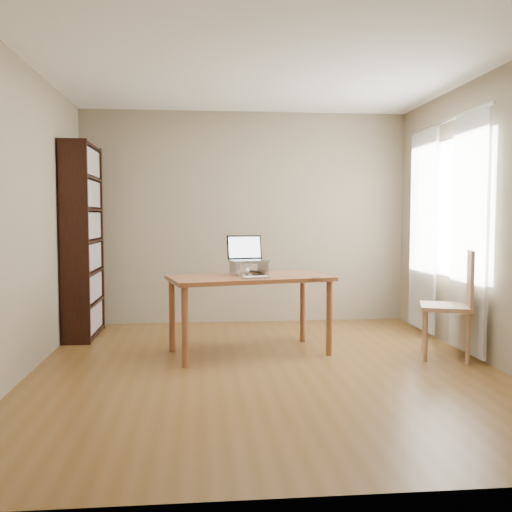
% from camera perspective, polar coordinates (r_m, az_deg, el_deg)
% --- Properties ---
extents(room, '(4.04, 4.54, 2.64)m').
position_cam_1_polar(room, '(4.86, 1.39, 3.78)').
color(room, brown).
rests_on(room, ground).
extents(bookshelf, '(0.30, 0.90, 2.10)m').
position_cam_1_polar(bookshelf, '(6.49, -16.91, 1.44)').
color(bookshelf, black).
rests_on(bookshelf, ground).
extents(curtains, '(0.03, 1.90, 2.25)m').
position_cam_1_polar(curtains, '(6.13, 18.28, 2.40)').
color(curtains, silver).
rests_on(curtains, ground).
extents(desk, '(1.64, 1.07, 0.75)m').
position_cam_1_polar(desk, '(5.46, -0.66, -2.93)').
color(desk, brown).
rests_on(desk, ground).
extents(laptop_stand, '(0.32, 0.25, 0.13)m').
position_cam_1_polar(laptop_stand, '(5.52, -0.73, -1.06)').
color(laptop_stand, silver).
rests_on(laptop_stand, desk).
extents(laptop, '(0.40, 0.37, 0.25)m').
position_cam_1_polar(laptop, '(5.57, -0.79, 0.14)').
color(laptop, silver).
rests_on(laptop, laptop_stand).
extents(keyboard, '(0.27, 0.18, 0.02)m').
position_cam_1_polar(keyboard, '(5.23, -0.06, -2.15)').
color(keyboard, silver).
rests_on(keyboard, desk).
extents(coaster, '(0.10, 0.10, 0.01)m').
position_cam_1_polar(coaster, '(5.25, 6.13, -2.22)').
color(coaster, brown).
rests_on(coaster, desk).
extents(cat, '(0.23, 0.47, 0.14)m').
position_cam_1_polar(cat, '(5.55, -1.11, -1.27)').
color(cat, '#464037').
rests_on(cat, desk).
extents(chair, '(0.57, 0.57, 1.01)m').
position_cam_1_polar(chair, '(5.60, 19.19, -4.12)').
color(chair, tan).
rests_on(chair, ground).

